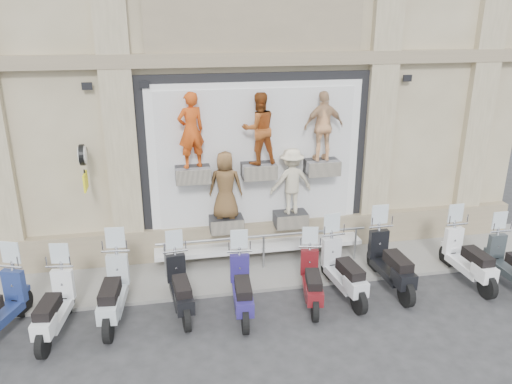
% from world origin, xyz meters
% --- Properties ---
extents(ground, '(90.00, 90.00, 0.00)m').
position_xyz_m(ground, '(0.00, 0.00, 0.00)').
color(ground, '#2A2A2D').
rests_on(ground, ground).
extents(sidewalk, '(16.00, 2.20, 0.08)m').
position_xyz_m(sidewalk, '(0.00, 2.10, 0.04)').
color(sidewalk, gray).
rests_on(sidewalk, ground).
extents(building, '(14.00, 8.60, 12.00)m').
position_xyz_m(building, '(0.00, 7.00, 6.00)').
color(building, '#C4B38F').
rests_on(building, ground).
extents(shop_vitrine, '(5.60, 0.83, 4.30)m').
position_xyz_m(shop_vitrine, '(0.07, 2.75, 2.40)').
color(shop_vitrine, black).
rests_on(shop_vitrine, ground).
extents(guard_rail, '(5.06, 0.10, 0.93)m').
position_xyz_m(guard_rail, '(0.00, 2.00, 0.47)').
color(guard_rail, '#9EA0A5').
rests_on(guard_rail, ground).
extents(clock_sign_bracket, '(0.10, 0.80, 1.02)m').
position_xyz_m(clock_sign_bracket, '(-3.90, 2.47, 2.80)').
color(clock_sign_bracket, black).
rests_on(clock_sign_bracket, ground).
extents(scooter_b, '(0.86, 2.02, 1.59)m').
position_xyz_m(scooter_b, '(-4.41, 0.31, 0.80)').
color(scooter_b, silver).
rests_on(scooter_b, ground).
extents(scooter_c, '(0.80, 2.14, 1.70)m').
position_xyz_m(scooter_c, '(-3.34, 0.61, 0.85)').
color(scooter_c, '#AFB8BD').
rests_on(scooter_c, ground).
extents(scooter_d, '(0.74, 1.96, 1.55)m').
position_xyz_m(scooter_d, '(-2.03, 0.61, 0.78)').
color(scooter_d, black).
rests_on(scooter_d, ground).
extents(scooter_e, '(0.72, 1.97, 1.57)m').
position_xyz_m(scooter_e, '(-0.80, 0.33, 0.79)').
color(scooter_e, navy).
rests_on(scooter_e, ground).
extents(scooter_f, '(0.87, 1.90, 1.49)m').
position_xyz_m(scooter_f, '(0.70, 0.41, 0.74)').
color(scooter_f, '#580F13').
rests_on(scooter_f, ground).
extents(scooter_g, '(0.80, 2.09, 1.66)m').
position_xyz_m(scooter_g, '(1.45, 0.57, 0.83)').
color(scooter_g, silver).
rests_on(scooter_g, ground).
extents(scooter_h, '(0.67, 2.14, 1.72)m').
position_xyz_m(scooter_h, '(2.59, 0.68, 0.86)').
color(scooter_h, black).
rests_on(scooter_h, ground).
extents(scooter_i, '(0.66, 2.05, 1.65)m').
position_xyz_m(scooter_i, '(4.44, 0.59, 0.83)').
color(scooter_i, white).
rests_on(scooter_i, ground).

